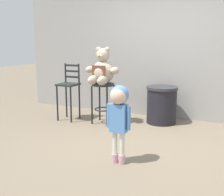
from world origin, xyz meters
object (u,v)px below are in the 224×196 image
at_px(teddy_bear, 102,70).
at_px(bar_stool_with_teddy, 103,94).
at_px(bar_chair_empty, 69,88).
at_px(child_walking, 119,107).
at_px(trash_bin, 162,105).

bearing_deg(teddy_bear, bar_stool_with_teddy, 90.00).
xyz_separation_m(teddy_bear, bar_chair_empty, (-0.71, -0.02, -0.37)).
distance_m(child_walking, bar_chair_empty, 2.27).
relative_size(child_walking, bar_chair_empty, 0.91).
relative_size(bar_stool_with_teddy, trash_bin, 1.09).
distance_m(bar_stool_with_teddy, child_walking, 1.84).
distance_m(bar_stool_with_teddy, teddy_bear, 0.45).
relative_size(bar_stool_with_teddy, teddy_bear, 1.13).
height_order(child_walking, bar_chair_empty, bar_chair_empty).
xyz_separation_m(teddy_bear, child_walking, (0.99, -1.51, -0.27)).
height_order(trash_bin, bar_chair_empty, bar_chair_empty).
height_order(bar_stool_with_teddy, trash_bin, bar_stool_with_teddy).
bearing_deg(bar_chair_empty, child_walking, -41.08).
xyz_separation_m(bar_stool_with_teddy, trash_bin, (0.99, 0.46, -0.19)).
bearing_deg(bar_stool_with_teddy, trash_bin, 24.87).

